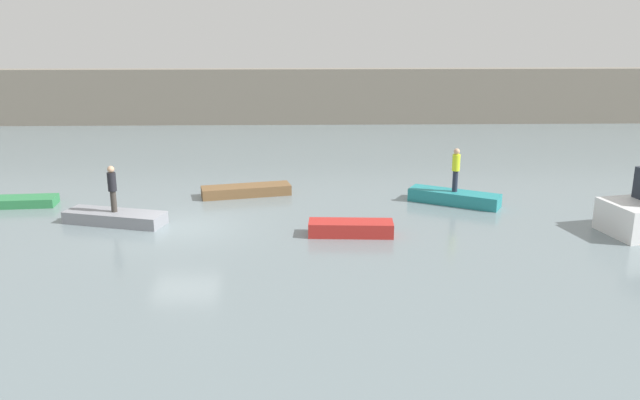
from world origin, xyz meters
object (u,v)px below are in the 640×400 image
Objects in this scene: rowboat_grey at (115,217)px; person_dark_shirt at (112,186)px; rowboat_teal at (454,198)px; rowboat_red at (351,228)px; rowboat_green at (10,202)px; rowboat_brown at (246,191)px; person_hiviz_shirt at (456,167)px.

rowboat_grey is 2.17× the size of person_dark_shirt.
rowboat_red is at bearing -110.87° from rowboat_teal.
rowboat_brown is at bearing 3.56° from rowboat_green.
rowboat_grey is at bearing -30.76° from rowboat_green.
person_dark_shirt is (4.99, -2.44, 1.27)m from rowboat_green.
rowboat_green is 18.49m from person_hiviz_shirt.
rowboat_green is 18.44m from rowboat_teal.
person_hiviz_shirt reaches higher than rowboat_red.
rowboat_teal reaches higher than rowboat_green.
rowboat_teal is at bearing -5.15° from rowboat_green.
rowboat_grey is at bearing -153.30° from rowboat_brown.
rowboat_grey reaches higher than rowboat_green.
rowboat_teal is (13.45, 2.31, 0.04)m from rowboat_grey.
rowboat_green is at bearing -151.64° from rowboat_teal.
rowboat_green is 0.96× the size of rowboat_brown.
rowboat_grey is 2.11× the size of person_hiviz_shirt.
person_dark_shirt is (-8.84, 1.61, 1.20)m from rowboat_red.
rowboat_green is at bearing 154.00° from person_dark_shirt.
rowboat_green is at bearing 169.62° from rowboat_grey.
rowboat_grey is (4.99, -2.44, 0.05)m from rowboat_green.
person_hiviz_shirt is at bearing 25.36° from rowboat_grey.
rowboat_teal is at bearing 180.00° from person_hiviz_shirt.
rowboat_grey is at bearing 173.01° from rowboat_red.
rowboat_teal is 2.11× the size of person_dark_shirt.
person_hiviz_shirt is at bearing 43.72° from rowboat_red.
person_dark_shirt is at bearing -170.26° from person_hiviz_shirt.
rowboat_grey is 1.00× the size of rowboat_brown.
rowboat_grey is at bearing -141.51° from rowboat_teal.
person_dark_shirt is (-13.45, -2.31, 1.19)m from rowboat_teal.
rowboat_brown is 9.04m from person_hiviz_shirt.
rowboat_grey is at bearing 90.00° from person_dark_shirt.
rowboat_teal is at bearing 25.36° from rowboat_grey.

